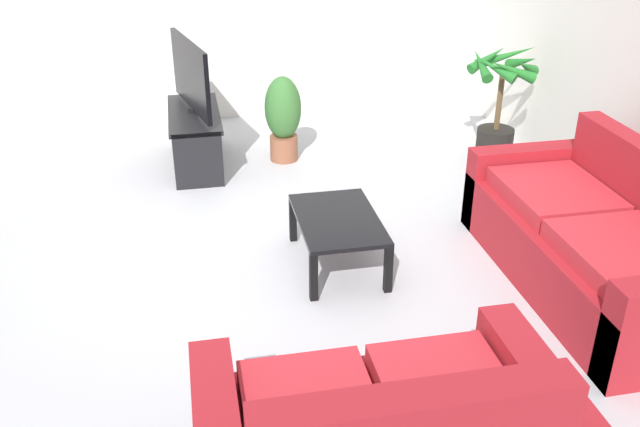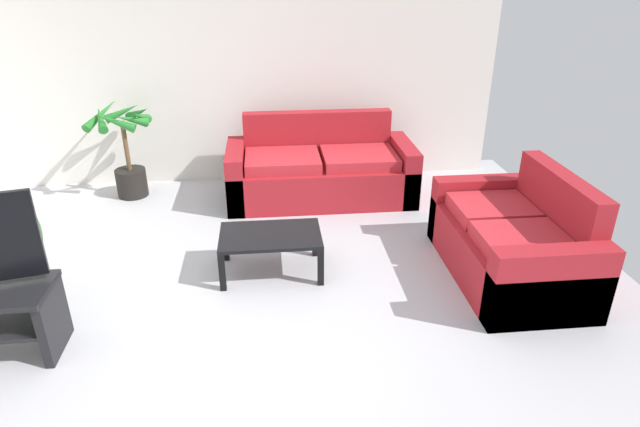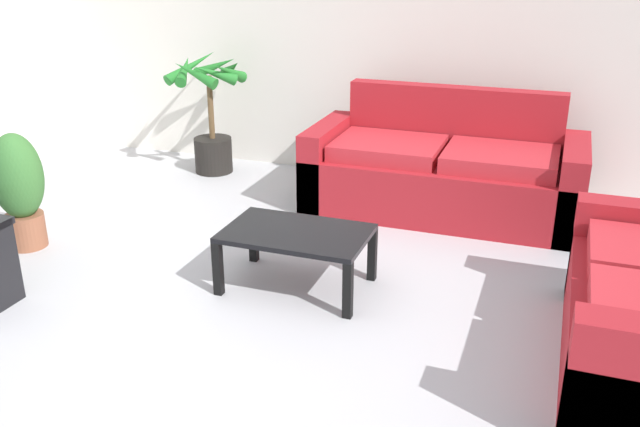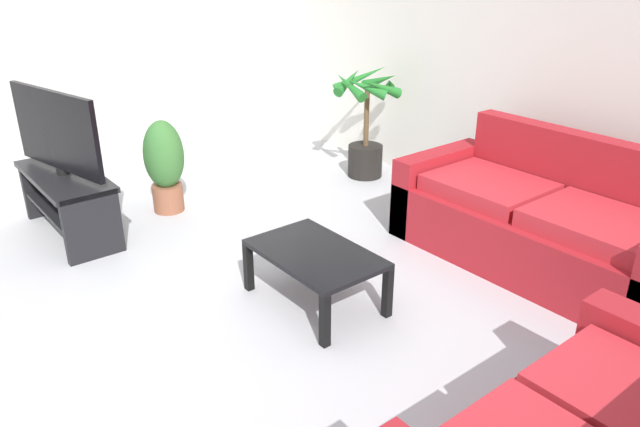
{
  "view_description": "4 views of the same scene",
  "coord_description": "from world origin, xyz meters",
  "px_view_note": "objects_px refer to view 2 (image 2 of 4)",
  "views": [
    {
      "loc": [
        4.35,
        -0.23,
        2.52
      ],
      "look_at": [
        0.32,
        0.59,
        0.43
      ],
      "focal_mm": 39.27,
      "sensor_mm": 36.0,
      "label": 1
    },
    {
      "loc": [
        0.28,
        -3.27,
        2.42
      ],
      "look_at": [
        0.67,
        0.44,
        0.67
      ],
      "focal_mm": 30.09,
      "sensor_mm": 36.0,
      "label": 2
    },
    {
      "loc": [
        1.66,
        -2.71,
        1.93
      ],
      "look_at": [
        0.52,
        0.45,
        0.61
      ],
      "focal_mm": 38.5,
      "sensor_mm": 36.0,
      "label": 3
    },
    {
      "loc": [
        2.89,
        -1.33,
        2.08
      ],
      "look_at": [
        0.13,
        0.87,
        0.52
      ],
      "focal_mm": 33.97,
      "sensor_mm": 36.0,
      "label": 4
    }
  ],
  "objects_px": {
    "potted_palm": "(127,153)",
    "potted_plant_small": "(20,243)",
    "couch_main": "(320,172)",
    "coffee_table": "(271,239)",
    "couch_loveseat": "(513,243)"
  },
  "relations": [
    {
      "from": "couch_loveseat",
      "to": "coffee_table",
      "type": "height_order",
      "value": "couch_loveseat"
    },
    {
      "from": "couch_main",
      "to": "potted_palm",
      "type": "height_order",
      "value": "potted_palm"
    },
    {
      "from": "couch_loveseat",
      "to": "potted_plant_small",
      "type": "relative_size",
      "value": 1.94
    },
    {
      "from": "potted_palm",
      "to": "coffee_table",
      "type": "bearing_deg",
      "value": -49.97
    },
    {
      "from": "potted_palm",
      "to": "couch_loveseat",
      "type": "bearing_deg",
      "value": -30.49
    },
    {
      "from": "potted_plant_small",
      "to": "couch_main",
      "type": "bearing_deg",
      "value": 32.91
    },
    {
      "from": "couch_main",
      "to": "potted_plant_small",
      "type": "bearing_deg",
      "value": -147.09
    },
    {
      "from": "potted_palm",
      "to": "potted_plant_small",
      "type": "distance_m",
      "value": 1.95
    },
    {
      "from": "couch_loveseat",
      "to": "potted_plant_small",
      "type": "distance_m",
      "value": 3.96
    },
    {
      "from": "couch_loveseat",
      "to": "potted_palm",
      "type": "distance_m",
      "value": 4.12
    },
    {
      "from": "couch_main",
      "to": "coffee_table",
      "type": "height_order",
      "value": "couch_main"
    },
    {
      "from": "coffee_table",
      "to": "potted_palm",
      "type": "bearing_deg",
      "value": 130.03
    },
    {
      "from": "potted_plant_small",
      "to": "coffee_table",
      "type": "bearing_deg",
      "value": 2.16
    },
    {
      "from": "coffee_table",
      "to": "potted_plant_small",
      "type": "height_order",
      "value": "potted_plant_small"
    },
    {
      "from": "couch_main",
      "to": "potted_plant_small",
      "type": "xyz_separation_m",
      "value": [
        -2.53,
        -1.64,
        0.13
      ]
    }
  ]
}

